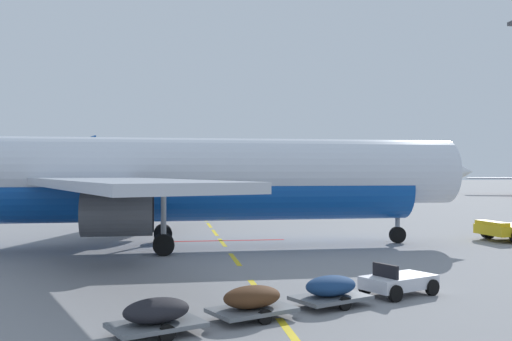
% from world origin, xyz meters
% --- Properties ---
extents(ground, '(400.00, 400.00, 0.00)m').
position_xyz_m(ground, '(40.00, 40.00, 0.00)').
color(ground, gray).
extents(apron_paint_markings, '(8.00, 97.56, 0.01)m').
position_xyz_m(apron_paint_markings, '(18.00, 38.07, 0.00)').
color(apron_paint_markings, yellow).
rests_on(apron_paint_markings, ground).
extents(airliner_foreground, '(34.70, 34.63, 12.20)m').
position_xyz_m(airliner_foreground, '(15.91, 19.01, 3.95)').
color(airliner_foreground, silver).
rests_on(airliner_foreground, ground).
extents(airliner_far_center, '(28.85, 29.75, 10.63)m').
position_xyz_m(airliner_far_center, '(4.82, 82.26, 3.44)').
color(airliner_far_center, silver).
rests_on(airliner_far_center, ground).
extents(baggage_train, '(11.16, 6.14, 1.14)m').
position_xyz_m(baggage_train, '(18.59, 3.59, 0.53)').
color(baggage_train, silver).
rests_on(baggage_train, ground).
extents(terminal_satellite, '(60.02, 25.06, 12.21)m').
position_xyz_m(terminal_satellite, '(-6.07, 136.30, 5.33)').
color(terminal_satellite, gray).
rests_on(terminal_satellite, ground).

